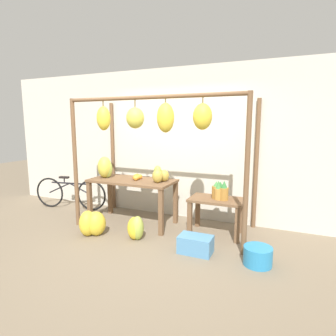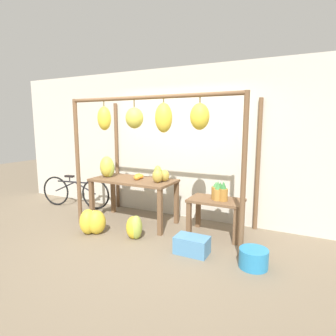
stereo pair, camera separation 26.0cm
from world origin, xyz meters
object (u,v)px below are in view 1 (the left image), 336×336
banana_pile_ground_left (93,224)px  papaya_pile (160,175)px  orange_pile (137,177)px  parked_bicycle (70,193)px  fruit_crate_white (196,244)px  banana_pile_ground_right (136,228)px  banana_pile_on_table (105,168)px  blue_bucket (258,256)px  pineapple_cluster (220,191)px

banana_pile_ground_left → papaya_pile: (0.84, 0.72, 0.73)m
orange_pile → parked_bicycle: orange_pile is taller
fruit_crate_white → banana_pile_ground_left: bearing=-178.1°
banana_pile_ground_left → banana_pile_ground_right: bearing=9.7°
banana_pile_on_table → banana_pile_ground_left: bearing=-71.2°
fruit_crate_white → papaya_pile: 1.35m
orange_pile → blue_bucket: 2.39m
orange_pile → pineapple_cluster: size_ratio=0.81×
blue_bucket → papaya_pile: bearing=158.2°
orange_pile → papaya_pile: bearing=-7.8°
banana_pile_ground_right → blue_bucket: size_ratio=1.05×
pineapple_cluster → fruit_crate_white: bearing=-100.0°
banana_pile_on_table → parked_bicycle: size_ratio=0.24×
banana_pile_ground_left → orange_pile: bearing=64.5°
banana_pile_ground_left → parked_bicycle: bearing=144.5°
blue_bucket → parked_bicycle: parked_bicycle is taller
orange_pile → papaya_pile: (0.47, -0.06, 0.08)m
blue_bucket → parked_bicycle: size_ratio=0.22×
banana_pile_ground_left → banana_pile_ground_right: size_ratio=1.23×
banana_pile_ground_right → parked_bicycle: parked_bicycle is taller
banana_pile_on_table → banana_pile_ground_right: bearing=-31.2°
banana_pile_ground_left → pineapple_cluster: bearing=24.7°
banana_pile_on_table → blue_bucket: size_ratio=1.07×
orange_pile → fruit_crate_white: 1.68m
banana_pile_ground_right → fruit_crate_white: 0.99m
parked_bicycle → pineapple_cluster: bearing=-2.2°
banana_pile_ground_right → parked_bicycle: size_ratio=0.23×
banana_pile_ground_right → blue_bucket: 1.82m
orange_pile → banana_pile_on_table: bearing=-171.9°
banana_pile_on_table → banana_pile_ground_left: banana_pile_on_table is taller
banana_pile_on_table → parked_bicycle: 1.32m
banana_pile_ground_left → parked_bicycle: (-1.35, 0.97, 0.15)m
banana_pile_ground_left → blue_bucket: 2.53m
blue_bucket → parked_bicycle: 4.00m
banana_pile_ground_left → fruit_crate_white: size_ratio=1.00×
banana_pile_on_table → parked_bicycle: bearing=166.4°
orange_pile → fruit_crate_white: orange_pile is taller
banana_pile_ground_right → fruit_crate_white: banana_pile_ground_right is taller
pineapple_cluster → banana_pile_ground_right: size_ratio=0.83×
fruit_crate_white → blue_bucket: size_ratio=1.28×
parked_bicycle → banana_pile_ground_left: bearing=-35.5°
banana_pile_on_table → papaya_pile: (1.08, 0.02, -0.07)m
banana_pile_on_table → blue_bucket: banana_pile_on_table is taller
banana_pile_on_table → parked_bicycle: banana_pile_on_table is taller
pineapple_cluster → banana_pile_on_table: bearing=-175.9°
banana_pile_on_table → banana_pile_ground_left: (0.24, -0.70, -0.80)m
parked_bicycle → papaya_pile: papaya_pile is taller
pineapple_cluster → blue_bucket: size_ratio=0.86×
fruit_crate_white → parked_bicycle: size_ratio=0.29×
orange_pile → banana_pile_ground_right: size_ratio=0.67×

